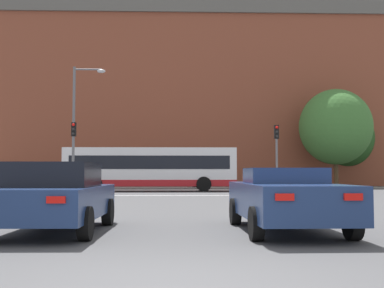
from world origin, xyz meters
TOP-DOWN VIEW (x-y plane):
  - ground_plane at (0.00, 0.00)m, footprint 400.00×400.00m
  - stop_line_strip at (0.00, 21.36)m, footprint 9.44×0.30m
  - far_pavement at (0.00, 35.50)m, footprint 70.49×2.50m
  - brick_civic_building at (1.43, 45.06)m, footprint 40.34×11.51m
  - car_saloon_left at (-2.59, 5.02)m, footprint 2.12×4.36m
  - car_roadster_right at (2.37, 5.00)m, footprint 2.10×4.59m
  - bus_crossing_lead at (-1.81, 27.95)m, footprint 11.65×2.73m
  - traffic_light_near_left at (-5.88, 22.11)m, footprint 0.26×0.31m
  - traffic_light_near_right at (5.75, 22.15)m, footprint 0.26×0.31m
  - street_lamp_junction at (-5.90, 23.55)m, footprint 1.95×0.36m
  - pedestrian_waiting at (1.02, 36.04)m, footprint 0.46×0.37m
  - pedestrian_walking_east at (1.44, 35.65)m, footprint 0.45×0.36m
  - tree_by_building at (16.14, 40.63)m, footprint 5.74×5.74m
  - tree_kerbside at (13.89, 36.22)m, footprint 6.31×6.31m

SIDE VIEW (x-z plane):
  - ground_plane at x=0.00m, z-range 0.00..0.00m
  - stop_line_strip at x=0.00m, z-range 0.00..0.01m
  - far_pavement at x=0.00m, z-range 0.00..0.01m
  - car_roadster_right at x=2.37m, z-range 0.03..1.39m
  - car_saloon_left at x=-2.59m, z-range 0.02..1.50m
  - pedestrian_walking_east at x=1.44m, z-range 0.13..1.74m
  - pedestrian_waiting at x=1.02m, z-range 0.13..1.77m
  - bus_crossing_lead at x=-1.81m, z-range 0.11..3.06m
  - traffic_light_near_right at x=5.75m, z-range 0.70..4.71m
  - traffic_light_near_left at x=-5.88m, z-range 0.72..4.84m
  - street_lamp_junction at x=-5.90m, z-range 0.79..8.44m
  - tree_by_building at x=16.14m, z-range 0.81..8.47m
  - tree_kerbside at x=13.89m, z-range 0.98..9.57m
  - brick_civic_building at x=1.43m, z-range -3.52..21.77m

